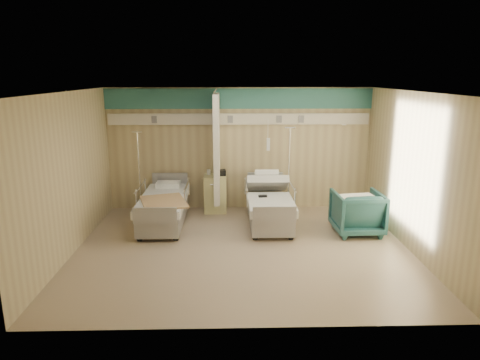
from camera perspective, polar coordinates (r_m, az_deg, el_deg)
name	(u,v)px	position (r m, az deg, el deg)	size (l,w,h in m)	color
ground	(242,249)	(7.87, 0.33, -9.14)	(6.00, 5.00, 0.00)	gray
room_walls	(240,145)	(7.59, 0.05, 4.67)	(6.04, 5.04, 2.82)	tan
bed_right	(269,210)	(9.01, 3.89, -3.99)	(1.00, 2.16, 0.63)	silver
bed_left	(164,211)	(9.08, -10.11, -4.05)	(1.00, 2.16, 0.63)	silver
bedside_cabinet	(215,194)	(9.81, -3.29, -1.81)	(0.50, 0.48, 0.85)	#D4CD84
visitor_armchair	(357,212)	(8.79, 15.34, -4.18)	(0.91, 0.93, 0.85)	#1F4D4F
waffle_blanket	(360,190)	(8.63, 15.75, -1.34)	(0.68, 0.61, 0.08)	white
iv_stand_right	(288,196)	(9.73, 6.44, -2.15)	(0.35, 0.35, 1.97)	silver
iv_stand_left	(141,196)	(10.01, -13.10, -2.11)	(0.33, 0.33, 1.86)	silver
call_remote	(263,196)	(8.79, 3.05, -2.16)	(0.17, 0.08, 0.04)	black
tan_blanket	(164,202)	(8.53, -10.15, -2.88)	(0.82, 1.03, 0.04)	tan
toiletry_bag	(220,173)	(9.68, -2.66, 0.98)	(0.24, 0.15, 0.13)	black
white_cup	(209,172)	(9.78, -4.20, 1.05)	(0.08, 0.08, 0.12)	white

